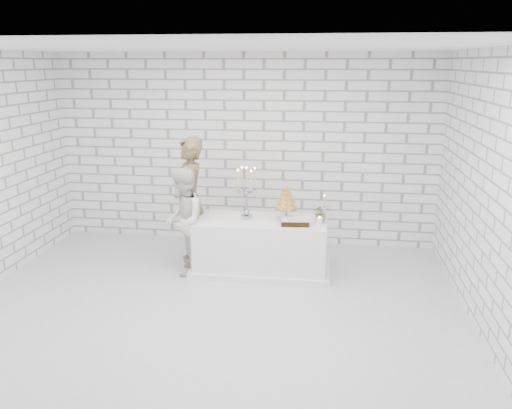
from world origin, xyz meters
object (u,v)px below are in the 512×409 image
Objects in this scene: cake_table at (261,245)px; croquembouche at (286,202)px; groom at (190,202)px; bride at (183,221)px; candelabra at (247,193)px.

croquembouche is (0.33, 0.08, 0.62)m from cake_table.
croquembouche is at bearing 63.76° from groom.
bride reaches higher than candelabra.
cake_table is at bearing -167.25° from croquembouche.
groom is 1.38m from croquembouche.
groom is 1.25× the size of bride.
cake_table is 3.70× the size of croquembouche.
bride reaches higher than cake_table.
candelabra is (-0.21, 0.05, 0.74)m from cake_table.
bride is at bearing -24.69° from groom.
cake_table is 0.71m from croquembouche.
groom is 2.54× the size of candelabra.
cake_table is 0.97× the size of groom.
groom is at bearing 170.53° from bride.
candelabra is at bearing -177.41° from croquembouche.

